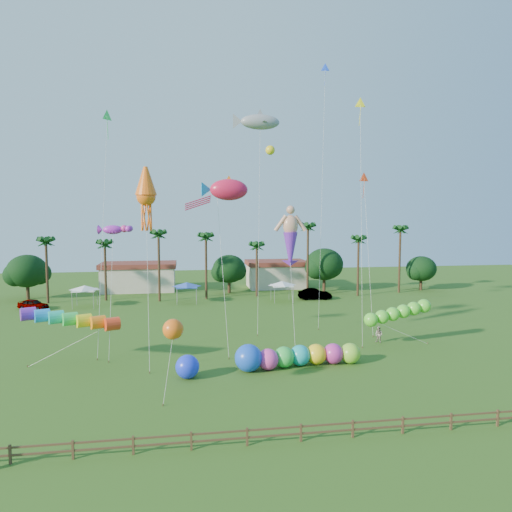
{
  "coord_description": "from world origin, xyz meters",
  "views": [
    {
      "loc": [
        -6.23,
        -29.58,
        12.29
      ],
      "look_at": [
        0.0,
        10.0,
        9.0
      ],
      "focal_mm": 32.0,
      "sensor_mm": 36.0,
      "label": 1
    }
  ],
  "objects": [
    {
      "name": "delta_kite_red",
      "position": [
        13.68,
        19.28,
        16.59
      ],
      "size": [
        1.36,
        5.02,
        17.46
      ],
      "color": "#E94019",
      "rests_on": "ground"
    },
    {
      "name": "shark_kite",
      "position": [
        2.36,
        21.99,
        23.12
      ],
      "size": [
        6.19,
        6.77,
        24.19
      ],
      "color": "gray",
      "rests_on": "ground"
    },
    {
      "name": "rainbow_tube",
      "position": [
        -14.21,
        8.65,
        3.66
      ],
      "size": [
        9.09,
        3.09,
        4.22
      ],
      "color": "red",
      "rests_on": "ground"
    },
    {
      "name": "caterpillar_inflatable",
      "position": [
        2.62,
        6.42,
        0.93
      ],
      "size": [
        10.93,
        2.98,
        2.22
      ],
      "rotation": [
        0.0,
        0.0,
        0.1
      ],
      "color": "#E93DA5",
      "rests_on": "ground"
    },
    {
      "name": "green_worm",
      "position": [
        11.2,
        10.84,
        2.7
      ],
      "size": [
        9.73,
        3.87,
        3.49
      ],
      "color": "#56D42F",
      "rests_on": "ground"
    },
    {
      "name": "car_a",
      "position": [
        -26.6,
        35.38,
        0.71
      ],
      "size": [
        4.47,
        3.19,
        1.41
      ],
      "primitive_type": "imported",
      "rotation": [
        0.0,
        0.0,
        1.16
      ],
      "color": "#4C4C54",
      "rests_on": "ground"
    },
    {
      "name": "delta_kite_green",
      "position": [
        -13.22,
        15.44,
        21.45
      ],
      "size": [
        1.2,
        5.26,
        22.46
      ],
      "color": "#37EA5F",
      "rests_on": "ground"
    },
    {
      "name": "car_b",
      "position": [
        13.34,
        36.95,
        0.82
      ],
      "size": [
        5.11,
        2.13,
        1.64
      ],
      "primitive_type": "imported",
      "rotation": [
        0.0,
        0.0,
        1.49
      ],
      "color": "#4C4C54",
      "rests_on": "ground"
    },
    {
      "name": "tree_line",
      "position": [
        3.57,
        44.0,
        4.28
      ],
      "size": [
        69.46,
        8.91,
        11.0
      ],
      "color": "#3A2819",
      "rests_on": "ground"
    },
    {
      "name": "spectator_b",
      "position": [
        12.73,
        12.38,
        0.81
      ],
      "size": [
        0.93,
        0.99,
        1.63
      ],
      "primitive_type": "imported",
      "rotation": [
        0.0,
        0.0,
        -1.04
      ],
      "color": "#A18D86",
      "rests_on": "ground"
    },
    {
      "name": "delta_kite_yellow",
      "position": [
        11.51,
        15.28,
        23.46
      ],
      "size": [
        1.82,
        4.74,
        24.52
      ],
      "color": "#FFF51A",
      "rests_on": "ground"
    },
    {
      "name": "squid_kite",
      "position": [
        -9.42,
        10.57,
        14.18
      ],
      "size": [
        2.15,
        5.04,
        16.81
      ],
      "color": "orange",
      "rests_on": "ground"
    },
    {
      "name": "delta_kite_blue",
      "position": [
        9.82,
        21.85,
        28.5
      ],
      "size": [
        2.16,
        3.79,
        29.94
      ],
      "color": "blue",
      "rests_on": "ground"
    },
    {
      "name": "ground",
      "position": [
        0.0,
        0.0,
        0.0
      ],
      "size": [
        160.0,
        160.0,
        0.0
      ],
      "primitive_type": "plane",
      "color": "#285116",
      "rests_on": "ground"
    },
    {
      "name": "fish_kite",
      "position": [
        -1.99,
        13.9,
        15.03
      ],
      "size": [
        5.7,
        6.36,
        16.16
      ],
      "color": "red",
      "rests_on": "ground"
    },
    {
      "name": "orange_ball_kite",
      "position": [
        -7.05,
        0.69,
        4.95
      ],
      "size": [
        1.69,
        1.69,
        5.65
      ],
      "color": "orange",
      "rests_on": "ground"
    },
    {
      "name": "merman_kite",
      "position": [
        3.96,
        13.62,
        10.22
      ],
      "size": [
        2.64,
        5.58,
        13.04
      ],
      "color": "tan",
      "rests_on": "ground"
    },
    {
      "name": "fence",
      "position": [
        0.0,
        -6.0,
        0.61
      ],
      "size": [
        36.12,
        0.12,
        1.0
      ],
      "color": "brown",
      "rests_on": "ground"
    },
    {
      "name": "lobster_kite",
      "position": [
        -12.84,
        14.63,
        11.25
      ],
      "size": [
        3.58,
        6.09,
        11.87
      ],
      "color": "purple",
      "rests_on": "ground"
    },
    {
      "name": "tent_row",
      "position": [
        -6.0,
        36.33,
        2.75
      ],
      "size": [
        31.0,
        4.0,
        0.6
      ],
      "color": "white",
      "rests_on": "ground"
    },
    {
      "name": "blue_ball",
      "position": [
        -6.12,
        5.08,
        0.92
      ],
      "size": [
        1.83,
        1.83,
        1.83
      ],
      "primitive_type": "sphere",
      "color": "#1B34FB",
      "rests_on": "ground"
    },
    {
      "name": "buildings_row",
      "position": [
        -3.09,
        50.0,
        2.0
      ],
      "size": [
        35.0,
        7.0,
        4.0
      ],
      "color": "beige",
      "rests_on": "ground"
    }
  ]
}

